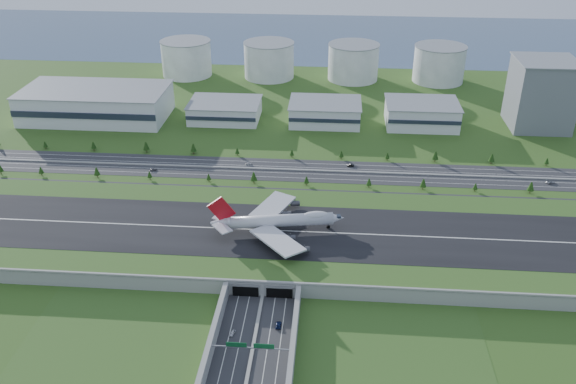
# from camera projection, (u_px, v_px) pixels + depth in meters

# --- Properties ---
(ground) EXTENTS (1200.00, 1200.00, 0.00)m
(ground) POSITION_uv_depth(u_px,v_px,m) (273.00, 242.00, 350.18)
(ground) COLOR #274515
(ground) RESTS_ON ground
(airfield_deck) EXTENTS (520.00, 100.00, 9.20)m
(airfield_deck) POSITION_uv_depth(u_px,v_px,m) (273.00, 236.00, 348.15)
(airfield_deck) COLOR gray
(airfield_deck) RESTS_ON ground
(underpass_road) EXTENTS (38.80, 120.40, 8.00)m
(underpass_road) POSITION_uv_depth(u_px,v_px,m) (249.00, 362.00, 261.20)
(underpass_road) COLOR #28282B
(underpass_road) RESTS_ON ground
(sign_gantry_near) EXTENTS (38.70, 0.70, 9.80)m
(sign_gantry_near) POSITION_uv_depth(u_px,v_px,m) (250.00, 348.00, 263.38)
(sign_gantry_near) COLOR gray
(sign_gantry_near) RESTS_ON ground
(north_expressway) EXTENTS (560.00, 36.00, 0.12)m
(north_expressway) POSITION_uv_depth(u_px,v_px,m) (286.00, 170.00, 433.62)
(north_expressway) COLOR #28282B
(north_expressway) RESTS_ON ground
(tree_row) EXTENTS (503.09, 48.73, 8.49)m
(tree_row) POSITION_uv_depth(u_px,v_px,m) (292.00, 165.00, 429.90)
(tree_row) COLOR #3D2819
(tree_row) RESTS_ON ground
(hangar_west) EXTENTS (120.00, 60.00, 25.00)m
(hangar_west) POSITION_uv_depth(u_px,v_px,m) (96.00, 104.00, 518.68)
(hangar_west) COLOR silver
(hangar_west) RESTS_ON ground
(hangar_mid_a) EXTENTS (58.00, 42.00, 15.00)m
(hangar_mid_a) POSITION_uv_depth(u_px,v_px,m) (225.00, 111.00, 517.76)
(hangar_mid_a) COLOR silver
(hangar_mid_a) RESTS_ON ground
(hangar_mid_b) EXTENTS (58.00, 42.00, 17.00)m
(hangar_mid_b) POSITION_uv_depth(u_px,v_px,m) (325.00, 112.00, 511.35)
(hangar_mid_b) COLOR silver
(hangar_mid_b) RESTS_ON ground
(hangar_mid_c) EXTENTS (58.00, 42.00, 19.00)m
(hangar_mid_c) POSITION_uv_depth(u_px,v_px,m) (421.00, 114.00, 505.30)
(hangar_mid_c) COLOR silver
(hangar_mid_c) RESTS_ON ground
(office_tower) EXTENTS (46.00, 46.00, 55.00)m
(office_tower) POSITION_uv_depth(u_px,v_px,m) (541.00, 94.00, 494.55)
(office_tower) COLOR slate
(office_tower) RESTS_ON ground
(fuel_tank_a) EXTENTS (50.00, 50.00, 35.00)m
(fuel_tank_a) POSITION_uv_depth(u_px,v_px,m) (187.00, 58.00, 622.66)
(fuel_tank_a) COLOR silver
(fuel_tank_a) RESTS_ON ground
(fuel_tank_b) EXTENTS (50.00, 50.00, 35.00)m
(fuel_tank_b) POSITION_uv_depth(u_px,v_px,m) (269.00, 60.00, 616.72)
(fuel_tank_b) COLOR silver
(fuel_tank_b) RESTS_ON ground
(fuel_tank_c) EXTENTS (50.00, 50.00, 35.00)m
(fuel_tank_c) POSITION_uv_depth(u_px,v_px,m) (353.00, 62.00, 610.79)
(fuel_tank_c) COLOR silver
(fuel_tank_c) RESTS_ON ground
(fuel_tank_d) EXTENTS (50.00, 50.00, 35.00)m
(fuel_tank_d) POSITION_uv_depth(u_px,v_px,m) (439.00, 64.00, 604.86)
(fuel_tank_d) COLOR silver
(fuel_tank_d) RESTS_ON ground
(bay_water) EXTENTS (1200.00, 260.00, 0.06)m
(bay_water) POSITION_uv_depth(u_px,v_px,m) (311.00, 37.00, 771.90)
(bay_water) COLOR #3A516F
(bay_water) RESTS_ON ground
(boeing_747) EXTENTS (76.46, 71.71, 23.78)m
(boeing_747) POSITION_uv_depth(u_px,v_px,m) (278.00, 221.00, 343.09)
(boeing_747) COLOR silver
(boeing_747) RESTS_ON airfield_deck
(car_0) EXTENTS (2.82, 4.80, 1.53)m
(car_0) POSITION_uv_depth(u_px,v_px,m) (232.00, 333.00, 280.97)
(car_0) COLOR silver
(car_0) RESTS_ON ground
(car_2) EXTENTS (2.66, 5.64, 1.56)m
(car_2) POSITION_uv_depth(u_px,v_px,m) (278.00, 325.00, 285.84)
(car_2) COLOR #0B153A
(car_2) RESTS_ON ground
(car_4) EXTENTS (5.45, 3.84, 1.72)m
(car_4) POSITION_uv_depth(u_px,v_px,m) (153.00, 169.00, 432.42)
(car_4) COLOR #58575C
(car_4) RESTS_ON ground
(car_5) EXTENTS (5.00, 1.83, 1.64)m
(car_5) POSITION_uv_depth(u_px,v_px,m) (351.00, 165.00, 438.22)
(car_5) COLOR black
(car_5) RESTS_ON ground
(car_6) EXTENTS (6.52, 4.40, 1.66)m
(car_6) POSITION_uv_depth(u_px,v_px,m) (551.00, 182.00, 414.79)
(car_6) COLOR #A9A9AD
(car_6) RESTS_ON ground
(car_7) EXTENTS (5.02, 2.27, 1.43)m
(car_7) POSITION_uv_depth(u_px,v_px,m) (248.00, 164.00, 440.96)
(car_7) COLOR silver
(car_7) RESTS_ON ground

